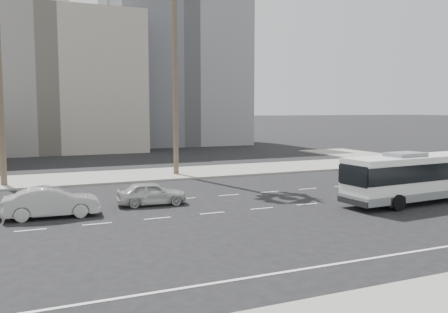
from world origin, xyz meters
TOP-DOWN VIEW (x-y plane):
  - ground at (0.00, 0.00)m, footprint 700.00×700.00m
  - sidewalk_north at (0.00, 15.50)m, footprint 120.00×7.00m
  - midrise_beige_west at (-12.00, 45.00)m, footprint 24.00×18.00m
  - midrise_gray_center at (8.00, 52.00)m, footprint 20.00×20.00m
  - civic_tower at (-2.00, 250.00)m, footprint 42.00×42.00m
  - highrise_right at (45.00, 230.00)m, footprint 26.00×26.00m
  - highrise_far at (70.00, 260.00)m, footprint 22.00×22.00m
  - city_bus at (6.56, -2.10)m, footprint 10.73×3.12m
  - car_a at (-8.37, 3.50)m, footprint 2.00×4.13m
  - car_b at (-13.87, 2.45)m, footprint 1.91×4.81m

SIDE VIEW (x-z plane):
  - ground at x=0.00m, z-range 0.00..0.00m
  - sidewalk_north at x=0.00m, z-range 0.00..0.15m
  - car_a at x=-8.37m, z-range 0.00..1.36m
  - car_b at x=-13.87m, z-range 0.00..1.56m
  - city_bus at x=6.56m, z-range 0.08..3.12m
  - midrise_beige_west at x=-12.00m, z-range 0.00..18.00m
  - midrise_gray_center at x=8.00m, z-range 0.00..26.00m
  - highrise_far at x=70.00m, z-range 0.00..60.00m
  - highrise_right at x=45.00m, z-range 0.00..70.00m
  - civic_tower at x=-2.00m, z-range -25.67..103.33m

